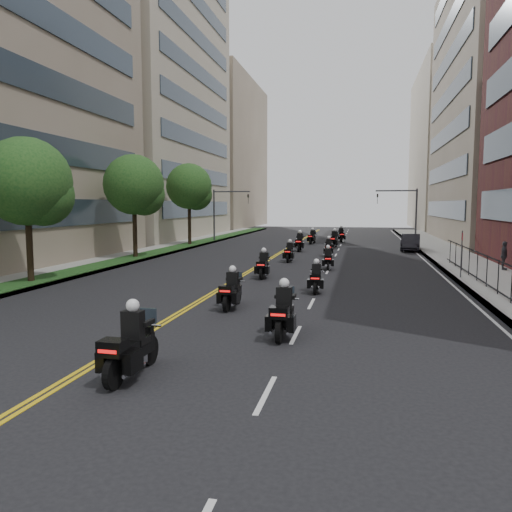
% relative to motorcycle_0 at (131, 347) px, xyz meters
% --- Properties ---
extents(ground, '(160.00, 160.00, 0.00)m').
position_rel_motorcycle_0_xyz_m(ground, '(0.09, -0.38, -0.73)').
color(ground, black).
rests_on(ground, ground).
extents(sidewalk_right, '(4.00, 90.00, 0.15)m').
position_rel_motorcycle_0_xyz_m(sidewalk_right, '(12.09, 24.62, -0.65)').
color(sidewalk_right, gray).
rests_on(sidewalk_right, ground).
extents(sidewalk_left, '(4.00, 90.00, 0.15)m').
position_rel_motorcycle_0_xyz_m(sidewalk_left, '(-11.91, 24.62, -0.65)').
color(sidewalk_left, gray).
rests_on(sidewalk_left, ground).
extents(grass_strip, '(2.00, 90.00, 0.04)m').
position_rel_motorcycle_0_xyz_m(grass_strip, '(-11.11, 24.62, -0.56)').
color(grass_strip, '#183B15').
rests_on(grass_strip, sidewalk_left).
extents(building_right_far, '(15.00, 28.00, 26.00)m').
position_rel_motorcycle_0_xyz_m(building_right_far, '(21.59, 77.62, 12.27)').
color(building_right_far, '#AFA78D').
rests_on(building_right_far, ground).
extents(building_left_mid, '(16.11, 28.00, 34.00)m').
position_rel_motorcycle_0_xyz_m(building_left_mid, '(-21.89, 47.62, 16.27)').
color(building_left_mid, '#AFA78D').
rests_on(building_left_mid, ground).
extents(building_left_far, '(16.00, 28.00, 26.00)m').
position_rel_motorcycle_0_xyz_m(building_left_far, '(-21.91, 77.62, 12.27)').
color(building_left_far, gray).
rests_on(building_left_far, ground).
extents(iron_fence, '(0.05, 28.00, 1.50)m').
position_rel_motorcycle_0_xyz_m(iron_fence, '(11.09, 11.62, 0.17)').
color(iron_fence, black).
rests_on(iron_fence, sidewalk_right).
extents(street_trees, '(4.40, 38.40, 7.98)m').
position_rel_motorcycle_0_xyz_m(street_trees, '(-10.96, 18.22, 4.40)').
color(street_trees, black).
rests_on(street_trees, ground).
extents(traffic_signal_right, '(4.09, 0.20, 5.60)m').
position_rel_motorcycle_0_xyz_m(traffic_signal_right, '(9.63, 41.62, 2.97)').
color(traffic_signal_right, '#3F3F44').
rests_on(traffic_signal_right, ground).
extents(traffic_signal_left, '(4.09, 0.20, 5.60)m').
position_rel_motorcycle_0_xyz_m(traffic_signal_left, '(-9.45, 41.62, 2.97)').
color(traffic_signal_left, '#3F3F44').
rests_on(traffic_signal_left, ground).
extents(motorcycle_0, '(0.59, 2.50, 1.85)m').
position_rel_motorcycle_0_xyz_m(motorcycle_0, '(0.00, 0.00, 0.00)').
color(motorcycle_0, black).
rests_on(motorcycle_0, ground).
extents(motorcycle_1, '(0.56, 2.44, 1.80)m').
position_rel_motorcycle_0_xyz_m(motorcycle_1, '(2.94, 4.32, -0.02)').
color(motorcycle_1, black).
rests_on(motorcycle_1, ground).
extents(motorcycle_2, '(0.52, 2.26, 1.67)m').
position_rel_motorcycle_0_xyz_m(motorcycle_2, '(0.33, 8.06, -0.07)').
color(motorcycle_2, black).
rests_on(motorcycle_2, ground).
extents(motorcycle_3, '(0.49, 2.11, 1.56)m').
position_rel_motorcycle_0_xyz_m(motorcycle_3, '(3.24, 12.29, -0.11)').
color(motorcycle_3, black).
rests_on(motorcycle_3, ground).
extents(motorcycle_4, '(0.53, 2.26, 1.66)m').
position_rel_motorcycle_0_xyz_m(motorcycle_4, '(-0.01, 16.25, -0.07)').
color(motorcycle_4, black).
rests_on(motorcycle_4, ground).
extents(motorcycle_5, '(0.54, 2.06, 1.52)m').
position_rel_motorcycle_0_xyz_m(motorcycle_5, '(3.24, 20.65, -0.13)').
color(motorcycle_5, black).
rests_on(motorcycle_5, ground).
extents(motorcycle_6, '(0.50, 2.15, 1.59)m').
position_rel_motorcycle_0_xyz_m(motorcycle_6, '(0.31, 24.27, -0.10)').
color(motorcycle_6, black).
rests_on(motorcycle_6, ground).
extents(motorcycle_7, '(0.51, 2.16, 1.59)m').
position_rel_motorcycle_0_xyz_m(motorcycle_7, '(2.79, 28.51, -0.10)').
color(motorcycle_7, black).
rests_on(motorcycle_7, ground).
extents(motorcycle_8, '(0.57, 2.47, 1.82)m').
position_rel_motorcycle_0_xyz_m(motorcycle_8, '(0.05, 32.37, -0.01)').
color(motorcycle_8, black).
rests_on(motorcycle_8, ground).
extents(motorcycle_9, '(0.73, 2.47, 1.82)m').
position_rel_motorcycle_0_xyz_m(motorcycle_9, '(2.80, 36.30, -0.01)').
color(motorcycle_9, black).
rests_on(motorcycle_9, ground).
extents(motorcycle_10, '(0.69, 2.25, 1.66)m').
position_rel_motorcycle_0_xyz_m(motorcycle_10, '(0.37, 40.46, -0.07)').
color(motorcycle_10, black).
rests_on(motorcycle_10, ground).
extents(motorcycle_11, '(0.70, 2.38, 1.76)m').
position_rel_motorcycle_0_xyz_m(motorcycle_11, '(3.15, 43.85, -0.03)').
color(motorcycle_11, black).
rests_on(motorcycle_11, ground).
extents(parked_sedan, '(2.03, 4.57, 1.46)m').
position_rel_motorcycle_0_xyz_m(parked_sedan, '(9.49, 34.71, -0.00)').
color(parked_sedan, black).
rests_on(parked_sedan, ground).
extents(pedestrian_c, '(0.72, 1.08, 1.71)m').
position_rel_motorcycle_0_xyz_m(pedestrian_c, '(13.59, 21.40, 0.27)').
color(pedestrian_c, '#3D3E45').
rests_on(pedestrian_c, sidewalk_right).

